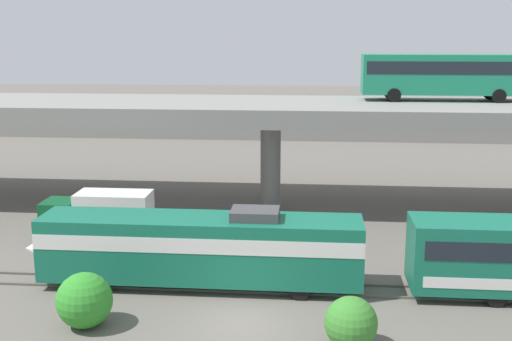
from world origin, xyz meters
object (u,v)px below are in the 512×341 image
(service_truck_west, at_px, (101,214))
(train_locomotive, at_px, (185,245))
(parked_car_3, at_px, (141,112))
(parked_car_1, at_px, (321,115))
(parked_car_4, at_px, (512,116))
(transit_bus_on_overpass, at_px, (444,73))
(parked_car_5, at_px, (401,120))
(parked_car_0, at_px, (269,114))

(service_truck_west, bearing_deg, train_locomotive, 133.80)
(parked_car_3, bearing_deg, parked_car_1, -4.13)
(train_locomotive, height_order, parked_car_4, train_locomotive)
(service_truck_west, distance_m, parked_car_3, 47.35)
(transit_bus_on_overpass, bearing_deg, parked_car_4, 65.93)
(parked_car_5, bearing_deg, transit_bus_on_overpass, -92.31)
(service_truck_west, height_order, parked_car_0, parked_car_0)
(transit_bus_on_overpass, height_order, parked_car_0, transit_bus_on_overpass)
(parked_car_1, bearing_deg, parked_car_3, -4.13)
(parked_car_3, bearing_deg, service_truck_west, -78.02)
(parked_car_0, xyz_separation_m, parked_car_1, (6.77, -0.79, -0.00))
(parked_car_3, bearing_deg, parked_car_5, -8.30)
(transit_bus_on_overpass, distance_m, parked_car_5, 31.42)
(parked_car_1, xyz_separation_m, parked_car_4, (24.39, 1.86, 0.00))
(parked_car_3, bearing_deg, parked_car_4, 0.14)
(transit_bus_on_overpass, relative_size, parked_car_0, 2.58)
(parked_car_3, height_order, parked_car_4, same)
(parked_car_0, xyz_separation_m, parked_car_3, (-17.33, 0.95, -0.00))
(transit_bus_on_overpass, distance_m, parked_car_3, 48.74)
(parked_car_0, relative_size, parked_car_4, 0.99)
(transit_bus_on_overpass, distance_m, service_truck_west, 26.58)
(parked_car_0, distance_m, parked_car_5, 17.00)
(train_locomotive, height_order, service_truck_west, train_locomotive)
(parked_car_0, bearing_deg, parked_car_5, 166.43)
(parked_car_1, height_order, parked_car_3, same)
(parked_car_1, bearing_deg, parked_car_4, -175.64)
(parked_car_0, height_order, parked_car_3, same)
(service_truck_west, xyz_separation_m, parked_car_3, (-9.82, 46.31, 0.68))
(transit_bus_on_overpass, relative_size, service_truck_west, 1.76)
(parked_car_0, height_order, parked_car_5, same)
(transit_bus_on_overpass, xyz_separation_m, parked_car_1, (-8.52, 33.67, -7.57))
(transit_bus_on_overpass, bearing_deg, parked_car_1, 104.21)
(parked_car_4, xyz_separation_m, parked_car_5, (-14.64, -5.06, -0.00))
(service_truck_west, xyz_separation_m, parked_car_1, (14.27, 44.57, 0.68))
(service_truck_west, height_order, parked_car_1, parked_car_1)
(parked_car_0, xyz_separation_m, parked_car_5, (16.52, -3.99, -0.00))
(parked_car_5, bearing_deg, parked_car_3, 171.70)
(transit_bus_on_overpass, distance_m, parked_car_4, 39.64)
(service_truck_west, bearing_deg, parked_car_5, -120.15)
(parked_car_3, bearing_deg, parked_car_0, -3.14)
(parked_car_0, height_order, parked_car_1, same)
(service_truck_west, distance_m, parked_car_5, 47.85)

